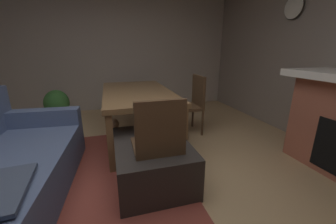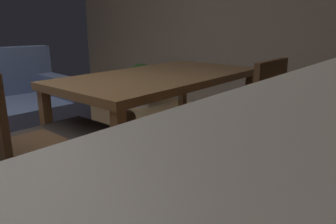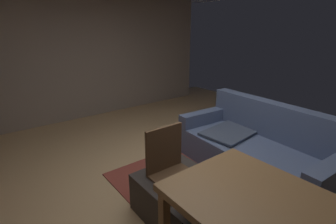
{
  "view_description": "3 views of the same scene",
  "coord_description": "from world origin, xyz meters",
  "px_view_note": "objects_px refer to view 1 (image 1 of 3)",
  "views": [
    {
      "loc": [
        -1.45,
        -0.04,
        1.31
      ],
      "look_at": [
        0.7,
        -0.67,
        0.63
      ],
      "focal_mm": 21.73,
      "sensor_mm": 36.0,
      "label": 1
    },
    {
      "loc": [
        -0.55,
        -2.25,
        1.17
      ],
      "look_at": [
        0.97,
        -0.97,
        0.61
      ],
      "focal_mm": 34.17,
      "sensor_mm": 36.0,
      "label": 2
    },
    {
      "loc": [
        1.91,
        -1.8,
        1.86
      ],
      "look_at": [
        0.1,
        -0.39,
        1.08
      ],
      "focal_mm": 26.04,
      "sensor_mm": 36.0,
      "label": 3
    }
  ],
  "objects_px": {
    "dining_table": "(137,96)",
    "potted_plant": "(57,104)",
    "ottoman_coffee_table": "(152,160)",
    "small_dog": "(115,135)",
    "tv_remote": "(146,143)",
    "dining_chair_west": "(158,141)",
    "dining_chair_south": "(192,101)",
    "wall_clock": "(294,7)"
  },
  "relations": [
    {
      "from": "small_dog",
      "to": "wall_clock",
      "type": "xyz_separation_m",
      "value": [
        -0.0,
        -2.72,
        1.74
      ]
    },
    {
      "from": "tv_remote",
      "to": "dining_chair_west",
      "type": "bearing_deg",
      "value": -135.25
    },
    {
      "from": "tv_remote",
      "to": "dining_table",
      "type": "height_order",
      "value": "dining_table"
    },
    {
      "from": "tv_remote",
      "to": "wall_clock",
      "type": "bearing_deg",
      "value": -50.72
    },
    {
      "from": "potted_plant",
      "to": "wall_clock",
      "type": "xyz_separation_m",
      "value": [
        -1.36,
        -3.7,
        1.57
      ]
    },
    {
      "from": "potted_plant",
      "to": "wall_clock",
      "type": "distance_m",
      "value": 4.24
    },
    {
      "from": "dining_chair_south",
      "to": "wall_clock",
      "type": "xyz_separation_m",
      "value": [
        -0.26,
        -1.48,
        1.4
      ]
    },
    {
      "from": "small_dog",
      "to": "wall_clock",
      "type": "relative_size",
      "value": 1.61
    },
    {
      "from": "tv_remote",
      "to": "dining_chair_west",
      "type": "xyz_separation_m",
      "value": [
        -0.18,
        -0.09,
        0.09
      ]
    },
    {
      "from": "potted_plant",
      "to": "dining_table",
      "type": "bearing_deg",
      "value": -129.31
    },
    {
      "from": "tv_remote",
      "to": "dining_table",
      "type": "bearing_deg",
      "value": 15.28
    },
    {
      "from": "dining_chair_west",
      "to": "wall_clock",
      "type": "xyz_separation_m",
      "value": [
        1.05,
        -2.36,
        1.4
      ]
    },
    {
      "from": "tv_remote",
      "to": "dining_table",
      "type": "xyz_separation_m",
      "value": [
        1.13,
        -0.09,
        0.23
      ]
    },
    {
      "from": "potted_plant",
      "to": "small_dog",
      "type": "xyz_separation_m",
      "value": [
        -1.35,
        -0.97,
        -0.17
      ]
    },
    {
      "from": "tv_remote",
      "to": "potted_plant",
      "type": "xyz_separation_m",
      "value": [
        2.23,
        1.26,
        -0.08
      ]
    },
    {
      "from": "ottoman_coffee_table",
      "to": "potted_plant",
      "type": "distance_m",
      "value": 2.56
    },
    {
      "from": "ottoman_coffee_table",
      "to": "tv_remote",
      "type": "xyz_separation_m",
      "value": [
        -0.04,
        0.06,
        0.22
      ]
    },
    {
      "from": "tv_remote",
      "to": "potted_plant",
      "type": "distance_m",
      "value": 2.56
    },
    {
      "from": "dining_table",
      "to": "small_dog",
      "type": "bearing_deg",
      "value": 124.81
    },
    {
      "from": "ottoman_coffee_table",
      "to": "small_dog",
      "type": "bearing_deg",
      "value": 22.3
    },
    {
      "from": "dining_table",
      "to": "wall_clock",
      "type": "relative_size",
      "value": 5.23
    },
    {
      "from": "tv_remote",
      "to": "small_dog",
      "type": "height_order",
      "value": "tv_remote"
    },
    {
      "from": "dining_chair_west",
      "to": "small_dog",
      "type": "xyz_separation_m",
      "value": [
        1.06,
        0.37,
        -0.34
      ]
    },
    {
      "from": "potted_plant",
      "to": "wall_clock",
      "type": "relative_size",
      "value": 1.76
    },
    {
      "from": "ottoman_coffee_table",
      "to": "potted_plant",
      "type": "bearing_deg",
      "value": 31.05
    },
    {
      "from": "ottoman_coffee_table",
      "to": "potted_plant",
      "type": "xyz_separation_m",
      "value": [
        2.19,
        1.32,
        0.14
      ]
    },
    {
      "from": "dining_chair_west",
      "to": "dining_chair_south",
      "type": "xyz_separation_m",
      "value": [
        1.31,
        -0.88,
        0.0
      ]
    },
    {
      "from": "tv_remote",
      "to": "dining_chair_west",
      "type": "height_order",
      "value": "dining_chair_west"
    },
    {
      "from": "tv_remote",
      "to": "small_dog",
      "type": "xyz_separation_m",
      "value": [
        0.88,
        0.28,
        -0.25
      ]
    },
    {
      "from": "small_dog",
      "to": "tv_remote",
      "type": "bearing_deg",
      "value": -162.23
    },
    {
      "from": "dining_table",
      "to": "potted_plant",
      "type": "distance_m",
      "value": 1.76
    },
    {
      "from": "potted_plant",
      "to": "small_dog",
      "type": "bearing_deg",
      "value": -144.23
    },
    {
      "from": "ottoman_coffee_table",
      "to": "dining_chair_west",
      "type": "xyz_separation_m",
      "value": [
        -0.22,
        -0.02,
        0.31
      ]
    },
    {
      "from": "dining_chair_south",
      "to": "wall_clock",
      "type": "height_order",
      "value": "wall_clock"
    },
    {
      "from": "dining_chair_south",
      "to": "dining_chair_west",
      "type": "bearing_deg",
      "value": 146.27
    },
    {
      "from": "ottoman_coffee_table",
      "to": "wall_clock",
      "type": "xyz_separation_m",
      "value": [
        0.83,
        -2.38,
        1.71
      ]
    },
    {
      "from": "potted_plant",
      "to": "tv_remote",
      "type": "bearing_deg",
      "value": -150.6
    },
    {
      "from": "dining_chair_south",
      "to": "potted_plant",
      "type": "bearing_deg",
      "value": 63.62
    },
    {
      "from": "dining_chair_west",
      "to": "dining_chair_south",
      "type": "relative_size",
      "value": 1.0
    },
    {
      "from": "tv_remote",
      "to": "potted_plant",
      "type": "height_order",
      "value": "potted_plant"
    },
    {
      "from": "dining_chair_south",
      "to": "potted_plant",
      "type": "height_order",
      "value": "dining_chair_south"
    },
    {
      "from": "ottoman_coffee_table",
      "to": "potted_plant",
      "type": "relative_size",
      "value": 1.62
    }
  ]
}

